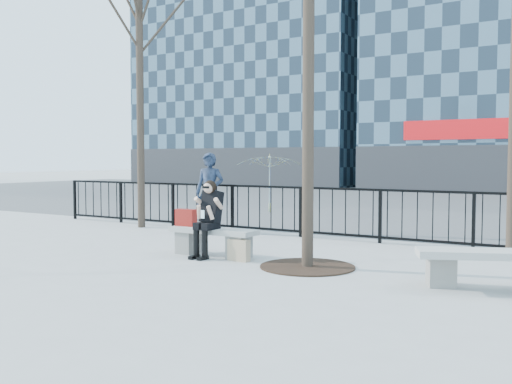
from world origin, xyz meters
The scene contains 13 objects.
ground centered at (0.00, 0.00, 0.00)m, with size 120.00×120.00×0.00m, color #9B9A96.
street_surface centered at (0.00, 15.00, 0.00)m, with size 60.00×23.00×0.01m, color #474747.
railing centered at (0.00, 3.00, 0.55)m, with size 14.00×0.06×1.10m.
building_left centered at (-15.00, 27.00, 11.30)m, with size 16.20×10.20×22.60m.
tree_left centered at (-4.00, 2.50, 4.86)m, with size 2.80×2.80×6.50m.
tree_grate centered at (1.90, -0.10, 0.01)m, with size 1.50×1.50×0.02m, color black.
bench_main centered at (0.00, 0.00, 0.30)m, with size 1.65×0.46×0.49m.
bench_second centered at (4.60, -0.32, 0.33)m, with size 1.79×0.50×0.53m.
seated_woman centered at (0.00, -0.16, 0.67)m, with size 0.50×0.64×1.34m.
handbag centered at (-0.61, 0.02, 0.64)m, with size 0.37×0.17×0.31m, color maroon.
shopping_bag centered at (0.67, -0.19, 0.18)m, with size 0.38×0.14×0.36m, color tan.
standing_man centered at (-1.96, 2.59, 0.93)m, with size 0.68×0.45×1.86m, color black.
vendor_umbrella centered at (-3.22, 7.49, 0.94)m, with size 2.06×2.10×1.89m, color yellow.
Camera 1 is at (5.84, -8.10, 1.71)m, focal length 40.00 mm.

